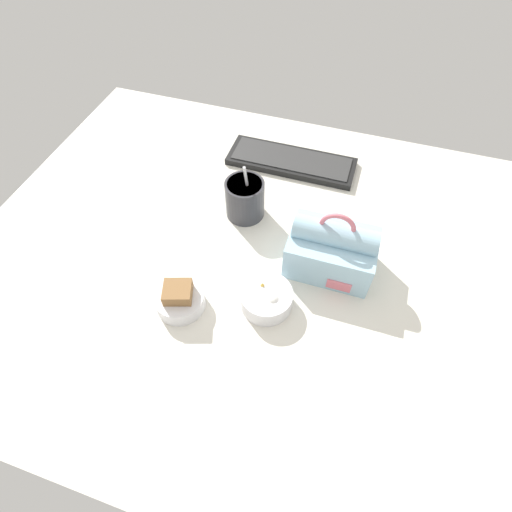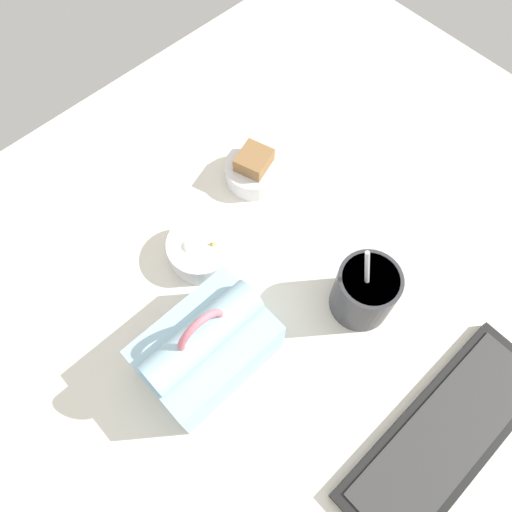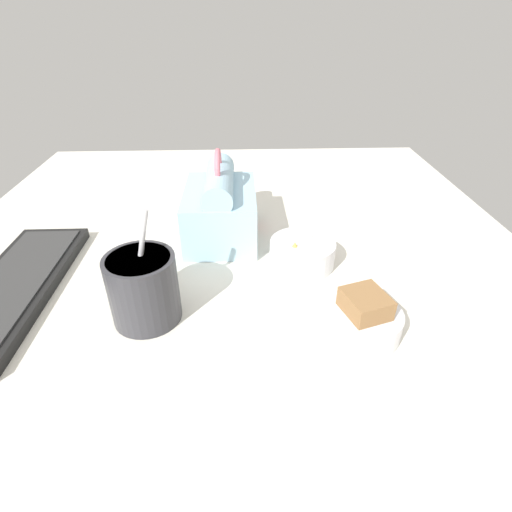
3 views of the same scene
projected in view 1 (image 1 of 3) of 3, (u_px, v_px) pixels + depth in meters
The scene contains 6 objects.
desk_surface at pixel (262, 260), 94.91cm from camera, with size 140.00×110.00×2.00cm.
keyboard at pixel (291, 161), 113.37cm from camera, with size 35.90×12.08×2.10cm.
lunch_bag at pixel (332, 249), 87.96cm from camera, with size 19.00×13.38×17.28cm.
soup_cup at pixel (245, 198), 98.50cm from camera, with size 9.67×9.67×16.93cm.
bento_bowl_sandwich at pixel (180, 299), 84.51cm from camera, with size 10.57×10.57×6.62cm.
bento_bowl_snacks at pixel (266, 298), 84.73cm from camera, with size 11.18×11.18×5.34cm.
Camera 1 is at (15.68, -53.94, 77.53)cm, focal length 28.00 mm.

